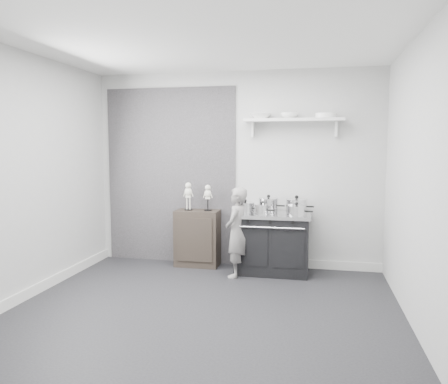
{
  "coord_description": "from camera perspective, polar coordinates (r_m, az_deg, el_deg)",
  "views": [
    {
      "loc": [
        1.09,
        -4.21,
        1.67
      ],
      "look_at": [
        0.01,
        0.95,
        1.12
      ],
      "focal_mm": 35.0,
      "sensor_mm": 36.0,
      "label": 1
    }
  ],
  "objects": [
    {
      "name": "child",
      "position": [
        5.6,
        1.64,
        -5.29
      ],
      "size": [
        0.34,
        0.46,
        1.16
      ],
      "primitive_type": "imported",
      "rotation": [
        0.0,
        0.0,
        -1.74
      ],
      "color": "gray",
      "rests_on": "ground"
    },
    {
      "name": "side_cabinet",
      "position": [
        6.17,
        -3.47,
        -6.01
      ],
      "size": [
        0.6,
        0.35,
        0.78
      ],
      "primitive_type": "cube",
      "color": "black",
      "rests_on": "ground"
    },
    {
      "name": "ground",
      "position": [
        4.66,
        -2.64,
        -15.08
      ],
      "size": [
        4.0,
        4.0,
        0.0
      ],
      "primitive_type": "plane",
      "color": "black",
      "rests_on": "ground"
    },
    {
      "name": "plate_stack",
      "position": [
        5.89,
        13.16,
        9.7
      ],
      "size": [
        0.27,
        0.27,
        0.06
      ],
      "primitive_type": "cylinder",
      "color": "white",
      "rests_on": "wall_shelf"
    },
    {
      "name": "bowl_small",
      "position": [
        5.9,
        8.54,
        9.84
      ],
      "size": [
        0.23,
        0.23,
        0.07
      ],
      "primitive_type": "imported",
      "color": "white",
      "rests_on": "wall_shelf"
    },
    {
      "name": "room_shell",
      "position": [
        4.51,
        -3.36,
        5.54
      ],
      "size": [
        4.02,
        3.62,
        2.71
      ],
      "color": "#ABABA9",
      "rests_on": "ground"
    },
    {
      "name": "wall_shelf",
      "position": [
        5.9,
        9.08,
        9.17
      ],
      "size": [
        1.3,
        0.26,
        0.24
      ],
      "color": "silver",
      "rests_on": "room_shell"
    },
    {
      "name": "pot_front_right",
      "position": [
        5.57,
        9.45,
        -2.4
      ],
      "size": [
        0.32,
        0.24,
        0.17
      ],
      "color": "silver",
      "rests_on": "stove"
    },
    {
      "name": "bowl_large",
      "position": [
        5.93,
        4.83,
        9.85
      ],
      "size": [
        0.28,
        0.28,
        0.07
      ],
      "primitive_type": "imported",
      "color": "white",
      "rests_on": "wall_shelf"
    },
    {
      "name": "skeleton_torso",
      "position": [
        6.03,
        -2.13,
        -0.5
      ],
      "size": [
        0.12,
        0.07,
        0.41
      ],
      "primitive_type": null,
      "color": "silver",
      "rests_on": "side_cabinet"
    },
    {
      "name": "skeleton_full",
      "position": [
        6.1,
        -4.68,
        -0.29
      ],
      "size": [
        0.13,
        0.08,
        0.45
      ],
      "primitive_type": null,
      "color": "silver",
      "rests_on": "side_cabinet"
    },
    {
      "name": "pot_front_center",
      "position": [
        5.6,
        4.89,
        -2.28
      ],
      "size": [
        0.27,
        0.18,
        0.16
      ],
      "color": "silver",
      "rests_on": "stove"
    },
    {
      "name": "stove",
      "position": [
        5.85,
        6.32,
        -6.58
      ],
      "size": [
        1.0,
        0.63,
        0.8
      ],
      "color": "black",
      "rests_on": "ground"
    },
    {
      "name": "pot_front_left",
      "position": [
        5.71,
        2.79,
        -2.04
      ],
      "size": [
        0.32,
        0.24,
        0.19
      ],
      "color": "silver",
      "rests_on": "stove"
    },
    {
      "name": "pot_back_right",
      "position": [
        5.85,
        9.45,
        -1.77
      ],
      "size": [
        0.37,
        0.29,
        0.23
      ],
      "color": "silver",
      "rests_on": "stove"
    },
    {
      "name": "pot_back_left",
      "position": [
        5.86,
        5.82,
        -1.67
      ],
      "size": [
        0.35,
        0.26,
        0.23
      ],
      "color": "silver",
      "rests_on": "stove"
    }
  ]
}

